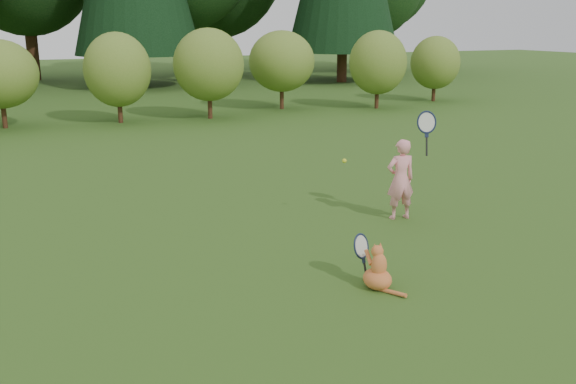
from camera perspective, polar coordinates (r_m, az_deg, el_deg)
name	(u,v)px	position (r m, az deg, el deg)	size (l,w,h in m)	color
ground	(299,262)	(8.14, 0.97, -6.24)	(100.00, 100.00, 0.00)	#224F16
shrub_row	(119,75)	(20.21, -14.76, 10.02)	(28.00, 3.00, 2.80)	olive
child	(401,177)	(9.88, 10.05, 1.29)	(0.72, 0.47, 1.85)	pink
cat	(377,265)	(7.36, 7.93, -6.46)	(0.37, 0.73, 0.72)	orange
tennis_ball	(344,161)	(9.68, 5.04, 2.78)	(0.07, 0.07, 0.07)	#C1C917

